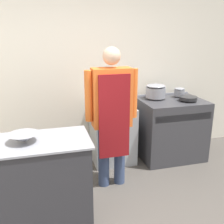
# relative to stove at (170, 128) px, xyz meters

# --- Properties ---
(wall_back) EXTENTS (8.00, 0.05, 2.70)m
(wall_back) POSITION_rel_stove_xyz_m (-1.19, 0.46, 0.88)
(wall_back) COLOR silver
(wall_back) RESTS_ON ground_plane
(prep_counter) EXTENTS (1.39, 0.62, 0.90)m
(prep_counter) POSITION_rel_stove_xyz_m (-2.17, -1.03, -0.01)
(prep_counter) COLOR #2D2D33
(prep_counter) RESTS_ON ground_plane
(stove) EXTENTS (0.96, 0.76, 0.95)m
(stove) POSITION_rel_stove_xyz_m (0.00, 0.00, 0.00)
(stove) COLOR #38383D
(stove) RESTS_ON ground_plane
(fridge_unit) EXTENTS (0.61, 0.60, 0.86)m
(fridge_unit) POSITION_rel_stove_xyz_m (-0.91, 0.11, -0.04)
(fridge_unit) COLOR #A8ADB2
(fridge_unit) RESTS_ON ground_plane
(person_cook) EXTENTS (0.65, 0.24, 1.76)m
(person_cook) POSITION_rel_stove_xyz_m (-1.10, -0.56, 0.54)
(person_cook) COLOR #38476B
(person_cook) RESTS_ON ground_plane
(mixing_bowl) EXTENTS (0.29, 0.29, 0.09)m
(mixing_bowl) POSITION_rel_stove_xyz_m (-2.10, -1.03, 0.48)
(mixing_bowl) COLOR gray
(mixing_bowl) RESTS_ON prep_counter
(stock_pot) EXTENTS (0.30, 0.30, 0.21)m
(stock_pot) POSITION_rel_stove_xyz_m (-0.22, 0.13, 0.59)
(stock_pot) COLOR gray
(stock_pot) RESTS_ON stove
(saute_pan) EXTENTS (0.26, 0.26, 0.05)m
(saute_pan) POSITION_rel_stove_xyz_m (0.19, -0.13, 0.51)
(saute_pan) COLOR #262628
(saute_pan) RESTS_ON stove
(sauce_pot) EXTENTS (0.16, 0.16, 0.13)m
(sauce_pot) POSITION_rel_stove_xyz_m (0.19, 0.13, 0.55)
(sauce_pot) COLOR gray
(sauce_pot) RESTS_ON stove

